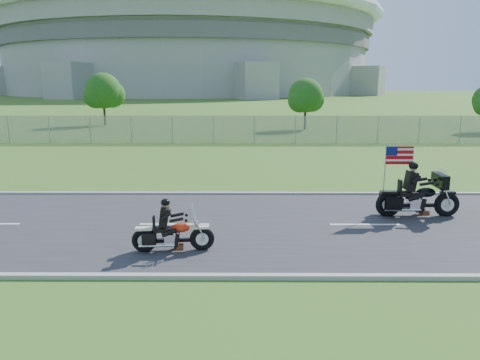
{
  "coord_description": "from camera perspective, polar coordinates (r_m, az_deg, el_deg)",
  "views": [
    {
      "loc": [
        0.15,
        -14.09,
        4.46
      ],
      "look_at": [
        0.07,
        0.0,
        1.47
      ],
      "focal_mm": 35.0,
      "sensor_mm": 36.0,
      "label": 1
    }
  ],
  "objects": [
    {
      "name": "tree_fence_mid",
      "position": [
        50.17,
        -16.26,
        10.19
      ],
      "size": [
        3.96,
        3.69,
        5.3
      ],
      "color": "#382316",
      "rests_on": "ground"
    },
    {
      "name": "motorcycle_lead",
      "position": [
        12.57,
        -8.31,
        -6.65
      ],
      "size": [
        2.19,
        0.65,
        1.47
      ],
      "rotation": [
        0.0,
        0.0,
        0.1
      ],
      "color": "black",
      "rests_on": "ground"
    },
    {
      "name": "curb_south",
      "position": [
        10.97,
        -0.48,
        -11.72
      ],
      "size": [
        120.0,
        0.18,
        0.12
      ],
      "primitive_type": "cube",
      "color": "#9E9B93",
      "rests_on": "ground"
    },
    {
      "name": "tree_fence_near",
      "position": [
        44.55,
        8.05,
        9.95
      ],
      "size": [
        3.52,
        3.28,
        4.75
      ],
      "color": "#382316",
      "rests_on": "ground"
    },
    {
      "name": "curb_north",
      "position": [
        18.67,
        -0.14,
        -1.68
      ],
      "size": [
        120.0,
        0.18,
        0.12
      ],
      "primitive_type": "cube",
      "color": "#9E9B93",
      "rests_on": "ground"
    },
    {
      "name": "ground",
      "position": [
        14.78,
        -0.26,
        -5.58
      ],
      "size": [
        420.0,
        420.0,
        0.0
      ],
      "primitive_type": "plane",
      "color": "#38551A",
      "rests_on": "ground"
    },
    {
      "name": "fence",
      "position": [
        34.65,
        -8.27,
        6.13
      ],
      "size": [
        60.0,
        0.03,
        2.0
      ],
      "primitive_type": "cube",
      "color": "gray",
      "rests_on": "ground"
    },
    {
      "name": "motorcycle_follow",
      "position": [
        16.62,
        20.83,
        -2.11
      ],
      "size": [
        2.8,
        0.92,
        2.34
      ],
      "rotation": [
        0.0,
        0.0,
        0.01
      ],
      "color": "black",
      "rests_on": "ground"
    },
    {
      "name": "road",
      "position": [
        14.78,
        -0.26,
        -5.5
      ],
      "size": [
        120.0,
        8.0,
        0.04
      ],
      "primitive_type": "cube",
      "color": "#28282B",
      "rests_on": "ground"
    },
    {
      "name": "stadium",
      "position": [
        185.53,
        -6.13,
        15.35
      ],
      "size": [
        140.4,
        140.4,
        29.2
      ],
      "color": "#A3A099",
      "rests_on": "ground"
    }
  ]
}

